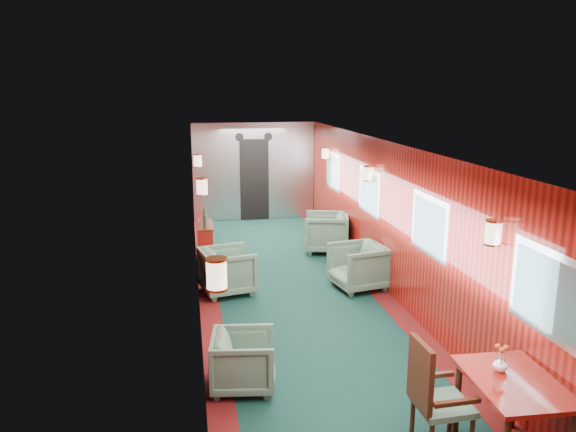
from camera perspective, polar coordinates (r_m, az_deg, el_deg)
The scene contains 12 objects.
room at distance 8.01m, azimuth 1.47°, elevation 1.54°, with size 12.00×12.10×2.40m.
bulkhead at distance 13.85m, azimuth -3.47°, elevation 4.49°, with size 2.98×0.17×2.39m.
windows_right at distance 8.70m, azimuth 10.77°, elevation 0.98°, with size 0.02×8.60×0.80m.
wall_sconces at distance 8.53m, azimuth 0.71°, elevation 3.30°, with size 2.97×7.97×0.25m.
dining_table at distance 5.44m, azimuth 21.88°, elevation -16.33°, with size 0.76×1.05×0.77m.
side_chair at distance 5.34m, azimuth 14.50°, elevation -17.04°, with size 0.50×0.53×1.09m.
credenza at distance 10.36m, azimuth -8.42°, elevation -2.90°, with size 0.28×0.90×1.08m.
flower_vase at distance 5.46m, azimuth 20.78°, elevation -13.87°, with size 0.13×0.13×0.14m, color white.
armchair_left_near at distance 6.32m, azimuth -4.54°, elevation -14.48°, with size 0.67×0.69×0.63m, color #1E4638.
armchair_left_far at distance 9.03m, azimuth -6.14°, elevation -5.54°, with size 0.78×0.81×0.73m, color #1E4638.
armchair_right_near at distance 9.24m, azimuth 7.16°, elevation -5.11°, with size 0.79×0.81×0.74m, color #1E4638.
armchair_right_far at distance 11.22m, azimuth 3.89°, elevation -1.68°, with size 0.83×0.86×0.78m, color #1E4638.
Camera 1 is at (-1.58, -7.69, 3.22)m, focal length 35.00 mm.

